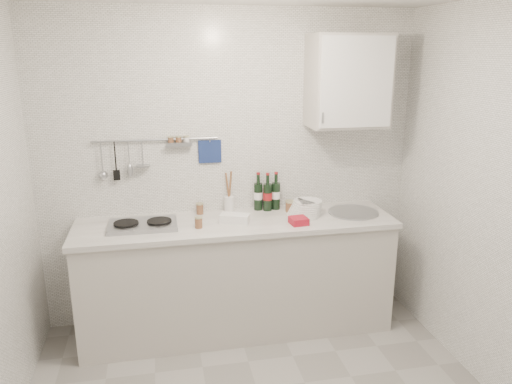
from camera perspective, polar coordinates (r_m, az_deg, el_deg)
back_wall at (r=4.02m, az=-2.99°, el=2.54°), size 3.00×0.02×2.50m
counter at (r=4.02m, az=-2.09°, el=-9.84°), size 2.44×0.64×0.96m
wall_rail at (r=3.91m, az=-11.65°, el=4.48°), size 0.98×0.09×0.34m
wall_cabinet at (r=3.98m, az=10.50°, el=12.36°), size 0.60×0.38×0.70m
plate_stack_hob at (r=3.81m, az=-12.84°, el=-3.58°), size 0.28×0.28×0.03m
plate_stack_sink at (r=3.96m, az=5.68°, el=-1.88°), size 0.29×0.27×0.12m
wine_bottles at (r=4.04m, az=1.30°, el=0.07°), size 0.22×0.11×0.31m
butter_dish at (r=3.78m, az=-2.42°, el=-3.02°), size 0.24×0.18×0.07m
strawberry_punnet at (r=3.76m, az=4.90°, el=-3.29°), size 0.14×0.14×0.05m
utensil_crock at (r=4.04m, az=-3.08°, el=-1.10°), size 0.08×0.08×0.34m
jar_a at (r=3.99m, az=-6.44°, el=-1.89°), size 0.06×0.06×0.09m
jar_b at (r=4.04m, az=3.83°, el=-1.57°), size 0.07×0.07×0.09m
jar_c at (r=4.03m, az=3.89°, el=-1.66°), size 0.07×0.07×0.09m
jar_d at (r=3.69m, az=-6.57°, el=-3.46°), size 0.06×0.06×0.09m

